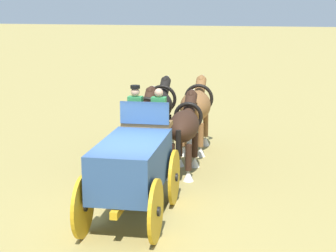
% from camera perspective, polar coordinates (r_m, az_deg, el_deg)
% --- Properties ---
extents(ground_plane, '(220.00, 220.00, 0.00)m').
position_cam_1_polar(ground_plane, '(12.88, -3.70, -9.54)').
color(ground_plane, '#9E8C4C').
extents(show_wagon, '(5.91, 1.92, 2.84)m').
position_cam_1_polar(show_wagon, '(12.61, -3.60, -3.95)').
color(show_wagon, '#2D4C7A').
rests_on(show_wagon, ground).
extents(draft_horse_rear_near, '(3.20, 1.14, 2.28)m').
position_cam_1_polar(draft_horse_rear_near, '(16.12, -2.85, 0.27)').
color(draft_horse_rear_near, '#331E14').
rests_on(draft_horse_rear_near, ground).
extents(draft_horse_rear_off, '(3.03, 1.01, 2.22)m').
position_cam_1_polar(draft_horse_rear_off, '(15.92, 1.74, -0.11)').
color(draft_horse_rear_off, '#331E14').
rests_on(draft_horse_rear_off, ground).
extents(draft_horse_lead_near, '(3.25, 1.15, 2.28)m').
position_cam_1_polar(draft_horse_lead_near, '(18.61, -1.07, 1.93)').
color(draft_horse_lead_near, black).
rests_on(draft_horse_lead_near, ground).
extents(draft_horse_lead_off, '(3.09, 1.15, 2.34)m').
position_cam_1_polar(draft_horse_lead_off, '(18.40, 2.90, 1.97)').
color(draft_horse_lead_off, brown).
rests_on(draft_horse_lead_off, ground).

